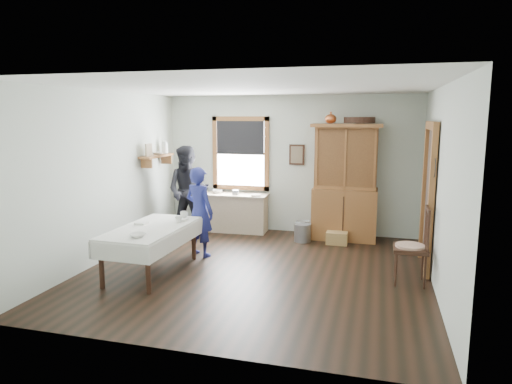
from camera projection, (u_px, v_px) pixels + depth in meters
room at (256, 182)px, 6.64m from camera, size 5.01×5.01×2.70m
window at (241, 149)px, 9.20m from camera, size 1.18×0.07×1.48m
doorway at (429, 193)px, 6.84m from camera, size 0.09×1.14×2.22m
wall_shelf at (158, 155)px, 8.68m from camera, size 0.24×1.00×0.44m
framed_picture at (297, 155)px, 8.91m from camera, size 0.30×0.04×0.40m
rug_beater at (435, 159)px, 6.23m from camera, size 0.01×0.27×0.27m
work_counter at (235, 213)px, 9.16m from camera, size 1.34×0.55×0.76m
china_hutch at (345, 182)px, 8.46m from camera, size 1.27×0.60×2.16m
dining_table at (152, 250)px, 6.73m from camera, size 0.95×1.75×0.69m
spindle_chair at (411, 245)px, 6.27m from camera, size 0.51×0.51×1.09m
pail at (303, 233)px, 8.44m from camera, size 0.41×0.41×0.33m
wicker_basket at (337, 238)px, 8.27m from camera, size 0.38×0.27×0.22m
woman_blue at (200, 215)px, 7.51m from camera, size 0.59×0.48×1.38m
figure_dark at (189, 194)px, 8.77m from camera, size 0.82×0.65×1.61m
table_cup_a at (184, 214)px, 7.30m from camera, size 0.16×0.16×0.10m
table_cup_b at (178, 220)px, 6.93m from camera, size 0.13×0.13×0.10m
table_bowl at (137, 235)px, 6.12m from camera, size 0.30×0.30×0.06m
counter_book at (252, 195)px, 8.93m from camera, size 0.20×0.24×0.02m
counter_bowl at (217, 191)px, 9.22m from camera, size 0.22×0.22×0.06m
shelf_bowl at (158, 153)px, 8.69m from camera, size 0.22×0.22×0.05m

